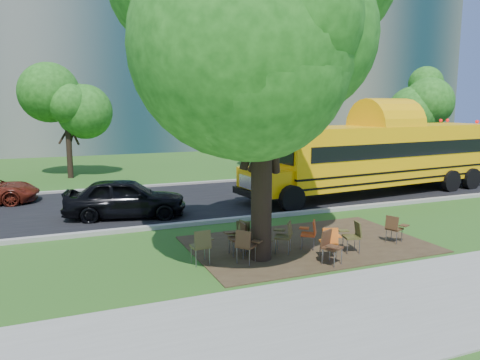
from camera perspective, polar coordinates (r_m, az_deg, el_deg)
name	(u,v)px	position (r m, az deg, el deg)	size (l,w,h in m)	color
ground	(270,244)	(14.36, 3.74, -7.76)	(160.00, 160.00, 0.00)	#29581B
sidewalk	(377,309)	(10.38, 16.35, -14.85)	(60.00, 4.00, 0.04)	gray
dirt_patch	(308,244)	(14.39, 8.24, -7.74)	(7.00, 4.50, 0.03)	#382819
asphalt_road	(201,200)	(20.68, -4.79, -2.45)	(80.00, 8.00, 0.04)	black
kerb_near	(234,219)	(16.99, -0.71, -4.82)	(80.00, 0.25, 0.14)	gray
kerb_far	(177,184)	(24.55, -7.68, -0.53)	(80.00, 0.25, 0.14)	gray
building_main	(18,28)	(48.85, -25.42, 16.36)	(38.00, 16.00, 22.00)	slate
building_right	(313,34)	(59.21, 8.88, 17.17)	(30.00, 16.00, 25.00)	slate
bg_tree_2	(67,104)	(28.35, -20.39, 8.69)	(4.80, 4.80, 6.62)	black
bg_tree_3	(288,91)	(29.86, 5.92, 10.77)	(5.60, 5.60, 7.84)	black
bg_tree_4	(401,102)	(33.58, 19.01, 8.97)	(5.00, 5.00, 6.85)	black
main_tree	(262,45)	(12.33, 2.76, 16.14)	(7.20, 7.20, 9.29)	black
school_bus	(382,155)	(23.00, 16.93, 2.99)	(13.33, 4.14, 3.21)	#FEB208
chair_0	(202,243)	(12.39, -4.66, -7.67)	(0.63, 0.59, 0.96)	brown
chair_1	(246,243)	(12.41, 0.77, -7.68)	(0.80, 0.64, 0.94)	#4D301B
chair_2	(285,234)	(13.35, 5.54, -6.51)	(0.63, 0.80, 0.93)	#463E1E
chair_3	(262,236)	(13.17, 2.70, -6.88)	(0.62, 0.51, 0.87)	#43381D
chair_4	(330,239)	(13.01, 10.91, -7.11)	(0.72, 0.57, 0.92)	#DB5D17
chair_5	(330,244)	(12.56, 10.90, -7.69)	(0.63, 0.74, 0.93)	#452918
chair_6	(353,234)	(13.73, 13.61, -6.36)	(0.54, 0.69, 0.91)	#45411D
chair_7	(394,226)	(14.96, 18.32, -5.38)	(0.68, 0.59, 0.87)	#4A2F1A
chair_8	(239,235)	(13.17, -0.15, -6.72)	(0.54, 0.62, 0.92)	#4A2D1A
chair_9	(241,233)	(13.47, 0.14, -6.51)	(0.74, 0.59, 0.87)	#423F1C
chair_10	(247,232)	(13.49, 0.91, -6.37)	(0.65, 0.62, 0.91)	brown
chair_11	(310,231)	(13.80, 8.54, -6.22)	(0.59, 0.74, 0.87)	#C23D14
black_car	(125,198)	(17.86, -13.79, -2.15)	(1.77, 4.41, 1.50)	black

